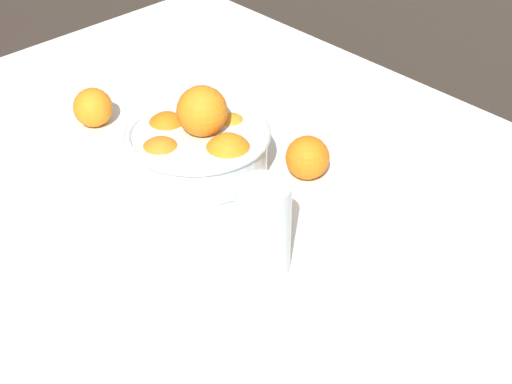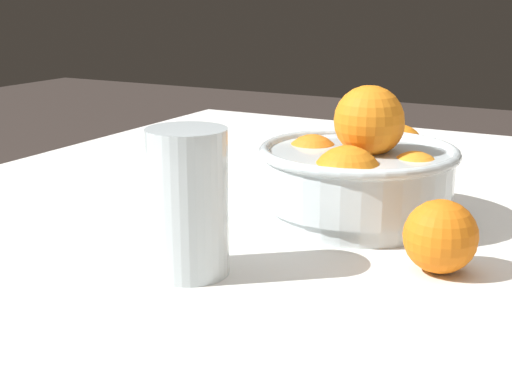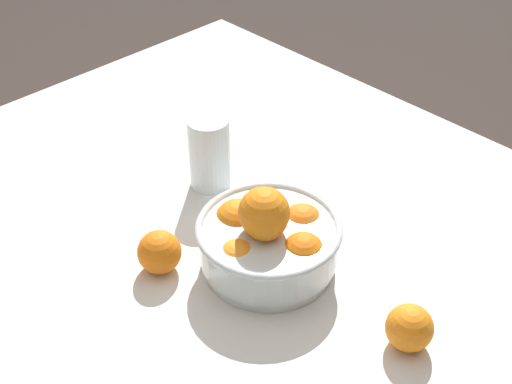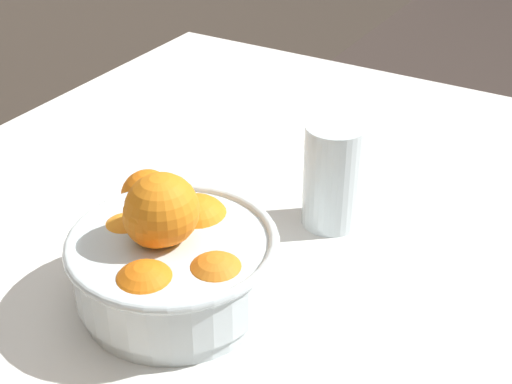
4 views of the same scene
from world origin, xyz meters
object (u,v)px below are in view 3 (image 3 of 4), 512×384
at_px(orange_loose_near_bowl, 409,328).
at_px(orange_loose_front, 159,252).
at_px(juice_glass, 210,156).
at_px(fruit_bowl, 268,240).

bearing_deg(orange_loose_near_bowl, orange_loose_front, 22.80).
xyz_separation_m(juice_glass, orange_loose_front, (-0.11, 0.21, -0.03)).
distance_m(fruit_bowl, orange_loose_near_bowl, 0.25).
distance_m(orange_loose_near_bowl, orange_loose_front, 0.40).
bearing_deg(fruit_bowl, orange_loose_near_bowl, -173.42).
relative_size(juice_glass, orange_loose_front, 1.97).
bearing_deg(orange_loose_front, juice_glass, -61.09).
bearing_deg(fruit_bowl, juice_glass, -19.38).
height_order(fruit_bowl, orange_loose_near_bowl, fruit_bowl).
distance_m(fruit_bowl, orange_loose_front, 0.17).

